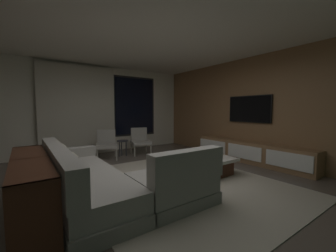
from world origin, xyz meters
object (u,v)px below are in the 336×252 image
object	(u,v)px
book_stack_on_coffee_table	(199,156)
accent_chair_near_window	(140,140)
console_table_behind_couch	(31,184)
accent_chair_by_curtain	(107,143)
side_stool	(123,143)
media_console	(251,153)
sectional_couch	(107,182)
mounted_tv	(249,109)
coffee_table	(199,165)

from	to	relation	value
book_stack_on_coffee_table	accent_chair_near_window	xyz separation A→B (m)	(-0.00, 2.56, 0.03)
book_stack_on_coffee_table	console_table_behind_couch	size ratio (longest dim) A/B	0.14
accent_chair_near_window	accent_chair_by_curtain	world-z (taller)	same
book_stack_on_coffee_table	accent_chair_by_curtain	distance (m)	2.76
side_stool	console_table_behind_couch	distance (m)	3.35
accent_chair_by_curtain	media_console	size ratio (longest dim) A/B	0.25
sectional_couch	accent_chair_by_curtain	xyz separation A→B (m)	(0.88, 2.65, 0.14)
accent_chair_by_curtain	side_stool	size ratio (longest dim) A/B	1.70
accent_chair_near_window	mounted_tv	distance (m)	3.20
media_console	console_table_behind_couch	size ratio (longest dim) A/B	1.48
accent_chair_by_curtain	console_table_behind_couch	xyz separation A→B (m)	(-1.80, -2.52, -0.03)
book_stack_on_coffee_table	side_stool	bearing A→B (deg)	102.79
accent_chair_near_window	side_stool	xyz separation A→B (m)	(-0.57, -0.03, -0.06)
coffee_table	accent_chair_by_curtain	distance (m)	2.71
side_stool	coffee_table	bearing A→B (deg)	-74.94
sectional_couch	accent_chair_near_window	world-z (taller)	sectional_couch
book_stack_on_coffee_table	accent_chair_by_curtain	size ratio (longest dim) A/B	0.37
coffee_table	media_console	bearing A→B (deg)	-2.64
coffee_table	book_stack_on_coffee_table	world-z (taller)	book_stack_on_coffee_table
coffee_table	console_table_behind_couch	size ratio (longest dim) A/B	0.55
sectional_couch	console_table_behind_couch	distance (m)	0.93
coffee_table	console_table_behind_couch	distance (m)	2.91
accent_chair_by_curtain	mounted_tv	bearing A→B (deg)	-37.97
accent_chair_near_window	accent_chair_by_curtain	distance (m)	1.03
accent_chair_near_window	media_console	xyz separation A→B (m)	(1.80, -2.54, -0.18)
accent_chair_near_window	coffee_table	bearing A→B (deg)	-88.13
media_console	mounted_tv	distance (m)	1.13
accent_chair_near_window	sectional_couch	bearing A→B (deg)	-125.84
media_console	sectional_couch	bearing A→B (deg)	-178.34
sectional_couch	mounted_tv	world-z (taller)	mounted_tv
sectional_couch	media_console	size ratio (longest dim) A/B	0.81
side_stool	console_table_behind_couch	xyz separation A→B (m)	(-2.25, -2.49, 0.03)
coffee_table	side_stool	world-z (taller)	side_stool
media_console	mounted_tv	xyz separation A→B (m)	(0.18, 0.20, 1.10)
accent_chair_near_window	mounted_tv	xyz separation A→B (m)	(1.98, -2.34, 0.92)
side_stool	sectional_couch	bearing A→B (deg)	-117.06
mounted_tv	sectional_couch	bearing A→B (deg)	-175.51
sectional_couch	mounted_tv	size ratio (longest dim) A/B	2.08
coffee_table	sectional_couch	bearing A→B (deg)	-174.65
sectional_couch	mounted_tv	xyz separation A→B (m)	(3.89, 0.31, 1.06)
book_stack_on_coffee_table	media_console	bearing A→B (deg)	0.64
mounted_tv	console_table_behind_couch	size ratio (longest dim) A/B	0.57
media_console	console_table_behind_couch	distance (m)	4.62
sectional_couch	side_stool	bearing A→B (deg)	62.94
side_stool	media_console	world-z (taller)	media_console
book_stack_on_coffee_table	accent_chair_near_window	bearing A→B (deg)	90.01
side_stool	media_console	distance (m)	3.45
accent_chair_by_curtain	media_console	distance (m)	3.80
side_stool	mounted_tv	world-z (taller)	mounted_tv
mounted_tv	media_console	bearing A→B (deg)	-132.39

